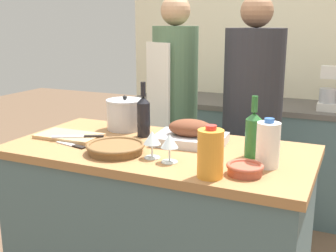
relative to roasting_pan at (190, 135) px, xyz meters
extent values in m
cube|color=#4C666B|center=(-0.12, -0.12, -0.53)|extent=(1.41, 0.71, 0.89)
cube|color=#A37042|center=(-0.12, -0.12, -0.07)|extent=(1.45, 0.73, 0.04)
cube|color=#4C666B|center=(-0.12, 1.49, -0.55)|extent=(1.78, 0.58, 0.84)
cube|color=#56514C|center=(-0.12, 1.49, -0.11)|extent=(1.84, 0.60, 0.04)
cube|color=beige|center=(-0.12, 1.84, 0.30)|extent=(2.34, 0.10, 2.55)
cube|color=#BCBCC1|center=(0.00, 0.00, -0.02)|extent=(0.36, 0.27, 0.04)
ellipsoid|color=brown|center=(0.00, 0.00, 0.03)|extent=(0.23, 0.16, 0.09)
cylinder|color=brown|center=(-0.26, -0.28, -0.03)|extent=(0.25, 0.25, 0.04)
torus|color=brown|center=(-0.26, -0.28, -0.01)|extent=(0.27, 0.27, 0.02)
cube|color=tan|center=(-0.61, -0.16, -0.04)|extent=(0.33, 0.19, 0.02)
cylinder|color=#B7B7BC|center=(-0.44, 0.12, 0.03)|extent=(0.20, 0.20, 0.16)
cylinder|color=#B7B7BC|center=(-0.44, 0.12, 0.11)|extent=(0.21, 0.21, 0.01)
sphere|color=black|center=(-0.44, 0.12, 0.13)|extent=(0.02, 0.02, 0.02)
cylinder|color=#A84C38|center=(0.35, -0.31, -0.03)|extent=(0.14, 0.14, 0.04)
torus|color=#A84C38|center=(0.35, -0.31, -0.01)|extent=(0.15, 0.15, 0.02)
cylinder|color=orange|center=(0.24, -0.40, 0.05)|extent=(0.10, 0.10, 0.19)
cylinder|color=red|center=(0.24, -0.40, 0.15)|extent=(0.04, 0.04, 0.02)
cylinder|color=white|center=(0.41, -0.18, 0.05)|extent=(0.10, 0.10, 0.19)
cylinder|color=#3360B2|center=(0.41, -0.18, 0.15)|extent=(0.04, 0.04, 0.02)
cylinder|color=#28662D|center=(0.33, -0.07, 0.04)|extent=(0.07, 0.07, 0.17)
cone|color=#28662D|center=(0.33, -0.07, 0.14)|extent=(0.07, 0.07, 0.03)
cylinder|color=#28662D|center=(0.33, -0.07, 0.19)|extent=(0.03, 0.03, 0.07)
cylinder|color=black|center=(-0.27, 0.03, 0.04)|extent=(0.07, 0.07, 0.18)
cone|color=black|center=(-0.27, 0.03, 0.15)|extent=(0.07, 0.07, 0.03)
cylinder|color=black|center=(-0.27, 0.03, 0.20)|extent=(0.03, 0.03, 0.07)
cylinder|color=silver|center=(-0.07, -0.28, -0.05)|extent=(0.07, 0.07, 0.00)
cylinder|color=silver|center=(-0.07, -0.28, -0.01)|extent=(0.01, 0.01, 0.06)
cone|color=silver|center=(-0.07, -0.28, 0.05)|extent=(0.08, 0.08, 0.06)
cylinder|color=silver|center=(0.02, -0.30, -0.05)|extent=(0.07, 0.07, 0.00)
cylinder|color=silver|center=(0.02, -0.30, -0.01)|extent=(0.01, 0.01, 0.06)
cone|color=silver|center=(0.02, -0.30, 0.05)|extent=(0.08, 0.08, 0.06)
cube|color=#B7B7BC|center=(-0.58, -0.21, -0.03)|extent=(0.16, 0.11, 0.01)
cube|color=black|center=(-0.47, -0.14, -0.03)|extent=(0.10, 0.07, 0.01)
cube|color=#B7B7BC|center=(-0.55, -0.26, -0.04)|extent=(0.12, 0.06, 0.01)
cube|color=black|center=(-0.46, -0.28, -0.04)|extent=(0.08, 0.04, 0.01)
cube|color=silver|center=(0.55, 1.37, -0.06)|extent=(0.18, 0.14, 0.06)
cylinder|color=#B7B7BC|center=(0.53, 1.37, 0.02)|extent=(0.13, 0.13, 0.10)
cube|color=silver|center=(0.55, 1.37, 0.19)|extent=(0.17, 0.08, 0.09)
cylinder|color=maroon|center=(0.05, 1.60, -0.03)|extent=(0.06, 0.06, 0.12)
cylinder|color=black|center=(0.05, 1.60, 0.03)|extent=(0.03, 0.03, 0.02)
cylinder|color=#234C28|center=(-0.27, 1.55, 0.01)|extent=(0.05, 0.05, 0.20)
cylinder|color=black|center=(-0.27, 1.55, 0.11)|extent=(0.02, 0.02, 0.02)
cube|color=beige|center=(-0.41, 0.75, -0.57)|extent=(0.30, 0.26, 0.81)
cylinder|color=#4C6B4C|center=(-0.41, 0.75, 0.17)|extent=(0.31, 0.31, 0.68)
sphere|color=tan|center=(-0.41, 0.75, 0.61)|extent=(0.20, 0.20, 0.20)
cube|color=silver|center=(-0.48, 0.62, -0.02)|extent=(0.22, 0.12, 0.86)
cube|color=beige|center=(0.14, 0.70, -0.57)|extent=(0.34, 0.27, 0.81)
cylinder|color=#28282D|center=(0.14, 0.70, 0.17)|extent=(0.37, 0.37, 0.67)
sphere|color=#996B4C|center=(0.14, 0.70, 0.60)|extent=(0.19, 0.19, 0.19)
camera|label=1|loc=(0.73, -1.86, 0.54)|focal=45.00mm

